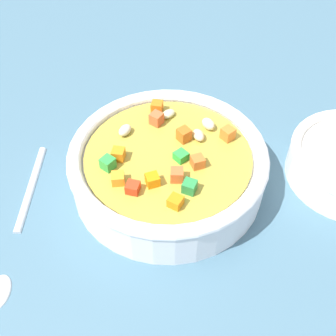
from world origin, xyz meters
The scene contains 3 objects.
ground_plane centered at (0.00, 0.00, -1.00)cm, with size 140.00×140.00×2.00cm, color #42667A.
soup_bowl_main centered at (0.00, 0.00, 2.85)cm, with size 21.05×21.05×5.91cm.
spoon centered at (15.91, -4.40, 0.41)cm, with size 13.75×16.65×0.83cm.
Camera 1 is at (18.63, 24.40, 36.27)cm, focal length 45.33 mm.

